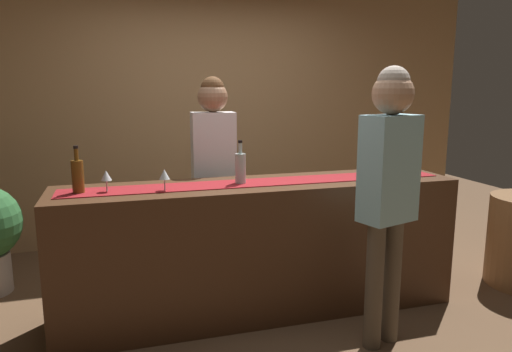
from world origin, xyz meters
TOP-DOWN VIEW (x-y plane):
  - ground_plane at (0.00, 0.00)m, footprint 10.00×10.00m
  - back_wall at (0.00, 1.90)m, footprint 6.00×0.12m
  - bar_counter at (0.00, 0.00)m, footprint 2.83×0.60m
  - counter_runner_cloth at (0.00, 0.00)m, footprint 2.69×0.28m
  - wine_bottle_amber at (-1.20, 0.00)m, footprint 0.07×0.07m
  - wine_bottle_clear at (-0.14, 0.01)m, footprint 0.07×0.07m
  - wine_glass_near_customer at (-0.67, -0.09)m, footprint 0.07×0.07m
  - wine_glass_mid_counter at (-1.03, -0.02)m, footprint 0.07×0.07m
  - bartender at (-0.21, 0.58)m, footprint 0.35×0.24m
  - customer_sipping at (0.60, -0.66)m, footprint 0.38×0.29m

SIDE VIEW (x-z plane):
  - ground_plane at x=0.00m, z-range 0.00..0.00m
  - bar_counter at x=0.00m, z-range 0.00..0.95m
  - counter_runner_cloth at x=0.00m, z-range 0.95..0.96m
  - bartender at x=-0.21m, z-range 0.20..1.90m
  - wine_glass_near_customer at x=-0.67m, z-range 0.99..1.13m
  - wine_glass_mid_counter at x=-1.03m, z-range 0.99..1.13m
  - wine_bottle_amber at x=-1.20m, z-range 0.91..1.22m
  - wine_bottle_clear at x=-0.14m, z-range 0.91..1.22m
  - customer_sipping at x=0.60m, z-range 0.21..1.95m
  - back_wall at x=0.00m, z-range 0.00..2.90m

